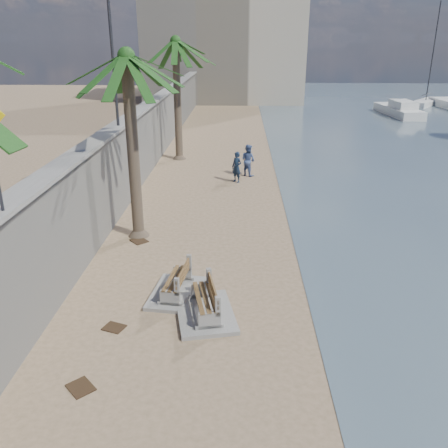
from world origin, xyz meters
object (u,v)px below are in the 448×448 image
object	(u,v)px
person_a	(237,165)
palm_back	(175,43)
bench_near	(205,302)
sailboat_west	(426,102)
yacht_far	(398,112)
person_b	(248,158)
palm_mid	(126,58)
bench_far	(177,283)

from	to	relation	value
person_a	palm_back	bearing A→B (deg)	166.08
bench_near	sailboat_west	bearing A→B (deg)	63.85
person_a	yacht_far	world-z (taller)	person_a
palm_back	yacht_far	distance (m)	27.38
person_b	yacht_far	size ratio (longest dim) A/B	0.25
bench_near	palm_back	distance (m)	19.13
palm_mid	person_a	world-z (taller)	palm_mid
palm_back	person_b	bearing A→B (deg)	-41.20
yacht_far	sailboat_west	bearing A→B (deg)	-40.69
person_a	person_b	distance (m)	1.43
palm_back	person_b	distance (m)	8.08
person_b	sailboat_west	distance (m)	35.91
palm_mid	bench_far	bearing A→B (deg)	-65.35
palm_mid	palm_back	size ratio (longest dim) A/B	0.95
person_a	yacht_far	distance (m)	28.16
palm_back	person_a	world-z (taller)	palm_back
bench_far	person_b	world-z (taller)	person_b
palm_mid	yacht_far	xyz separation A→B (m)	(19.14, 30.87, -6.04)
bench_near	yacht_far	size ratio (longest dim) A/B	0.32
yacht_far	sailboat_west	world-z (taller)	sailboat_west
palm_back	yacht_far	world-z (taller)	palm_back
person_b	yacht_far	world-z (taller)	person_b
palm_mid	person_b	world-z (taller)	palm_mid
palm_mid	sailboat_west	size ratio (longest dim) A/B	0.69
person_b	bench_far	bearing A→B (deg)	122.00
palm_mid	person_a	xyz separation A→B (m)	(3.65, 7.36, -5.48)
person_a	sailboat_west	distance (m)	37.31
palm_mid	palm_back	distance (m)	12.34
person_b	yacht_far	distance (m)	26.76
yacht_far	sailboat_west	size ratio (longest dim) A/B	0.72
bench_far	palm_back	size ratio (longest dim) A/B	0.29
palm_mid	person_a	bearing A→B (deg)	63.64
person_b	palm_back	bearing A→B (deg)	0.52
palm_mid	yacht_far	world-z (taller)	palm_mid
bench_near	bench_far	distance (m)	1.40
person_a	bench_near	bearing A→B (deg)	-53.07
person_b	sailboat_west	world-z (taller)	sailboat_west
palm_back	bench_far	bearing A→B (deg)	-83.27
person_a	bench_far	bearing A→B (deg)	-57.74
palm_mid	sailboat_west	xyz separation A→B (m)	(24.43, 38.34, -6.03)
bench_near	palm_mid	distance (m)	8.62
palm_back	bench_near	bearing A→B (deg)	-80.80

